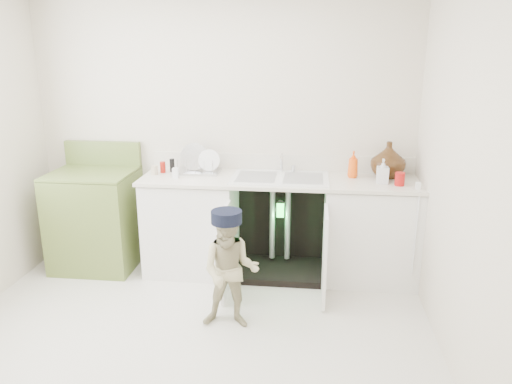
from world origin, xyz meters
TOP-DOWN VIEW (x-y plane):
  - ground at (0.00, 0.00)m, footprint 3.50×3.50m
  - room_shell at (0.00, 0.00)m, footprint 6.00×5.50m
  - counter_run at (0.58, 1.21)m, footprint 2.44×1.02m
  - avocado_stove at (-1.16, 1.18)m, footprint 0.73×0.65m
  - repair_worker at (0.26, 0.26)m, footprint 0.57×0.78m

SIDE VIEW (x-z plane):
  - ground at x=0.00m, z-range 0.00..0.00m
  - repair_worker at x=0.26m, z-range 0.01..0.90m
  - avocado_stove at x=-1.16m, z-range -0.10..1.04m
  - counter_run at x=0.58m, z-range -0.14..1.08m
  - room_shell at x=0.00m, z-range 0.62..1.88m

